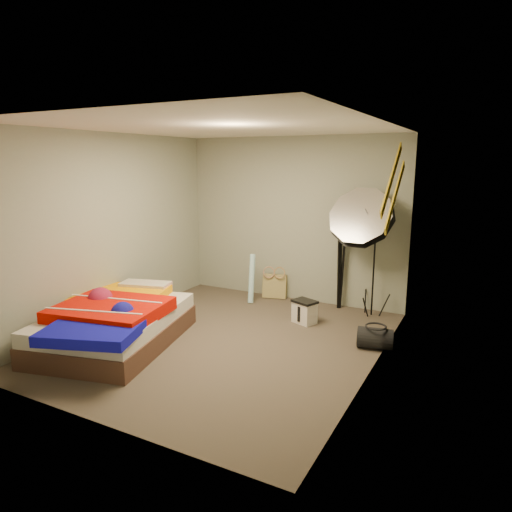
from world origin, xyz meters
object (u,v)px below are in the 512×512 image
Objects in this scene: bed at (115,322)px; camera_tripod at (341,255)px; tote_bag at (275,286)px; wrapping_roll at (252,278)px; photo_umbrella at (362,220)px; duffel_bag at (375,338)px; camera_case at (304,312)px.

bed is 3.24m from camera_tripod.
wrapping_roll reaches higher than tote_bag.
photo_umbrella is 0.68m from camera_tripod.
tote_bag is 0.50× the size of wrapping_roll.
camera_case is at bearing 148.17° from duffel_bag.
camera_tripod reaches higher than tote_bag.
wrapping_roll is 0.39× the size of photo_umbrella.
wrapping_roll is at bearing 73.62° from bed.
wrapping_roll is 2.30m from bed.
wrapping_roll is at bearing -135.36° from tote_bag.
bed is (-1.72, -1.71, 0.13)m from camera_case.
camera_case is 1.12m from duffel_bag.
camera_tripod reaches higher than camera_case.
camera_tripod is (-0.83, 1.26, 0.67)m from duffel_bag.
photo_umbrella reaches higher than wrapping_roll.
photo_umbrella is (2.27, 2.36, 1.08)m from bed.
photo_umbrella is (1.62, 0.16, 0.98)m from wrapping_roll.
duffel_bag is at bearing 0.11° from camera_case.
camera_case is 0.72× the size of duffel_bag.
duffel_bag is at bearing -48.77° from tote_bag.
photo_umbrella reaches higher than camera_case.
tote_bag is at bearing 156.38° from camera_case.
wrapping_roll is 0.54× the size of camera_tripod.
camera_tripod is (1.93, 2.55, 0.52)m from bed.
bed is at bearing -133.87° from photo_umbrella.
bed reaches higher than tote_bag.
tote_bag is at bearing 135.84° from duffel_bag.
camera_tripod is (1.28, 0.34, 0.42)m from wrapping_roll.
tote_bag is 0.47m from wrapping_roll.
wrapping_roll is 1.20m from camera_case.
bed is 3.45m from photo_umbrella.
bed is (-2.76, -1.29, 0.15)m from duffel_bag.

